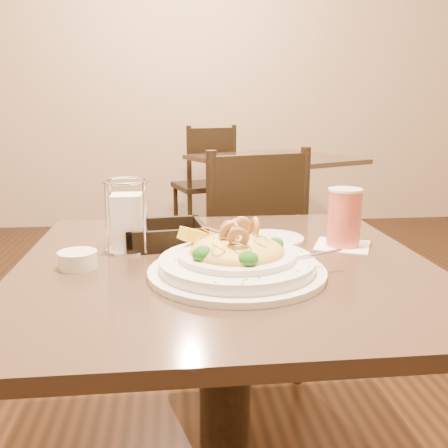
{
  "coord_description": "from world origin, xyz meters",
  "views": [
    {
      "loc": [
        -0.11,
        -1.04,
        1.07
      ],
      "look_at": [
        0.0,
        0.02,
        0.82
      ],
      "focal_mm": 40.0,
      "sensor_mm": 36.0,
      "label": 1
    }
  ],
  "objects": [
    {
      "name": "dining_chair_near",
      "position": [
        0.16,
        0.78,
        0.5
      ],
      "size": [
        0.52,
        0.52,
        0.93
      ],
      "rotation": [
        0.0,
        0.0,
        3.42
      ],
      "color": "black",
      "rests_on": "ground"
    },
    {
      "name": "napkin_caddy",
      "position": [
        -0.22,
        0.11,
        0.81
      ],
      "size": [
        0.11,
        0.11,
        0.17
      ],
      "rotation": [
        0.0,
        0.0,
        0.01
      ],
      "color": "silver",
      "rests_on": "main_table"
    },
    {
      "name": "drink_glass",
      "position": [
        0.3,
        0.09,
        0.81
      ],
      "size": [
        0.17,
        0.17,
        0.14
      ],
      "rotation": [
        0.0,
        0.0,
        -0.43
      ],
      "color": "white",
      "rests_on": "main_table"
    },
    {
      "name": "background_table",
      "position": [
        0.57,
        2.22,
        0.51
      ],
      "size": [
        1.2,
        1.2,
        0.74
      ],
      "rotation": [
        0.0,
        0.0,
        0.43
      ],
      "color": "black",
      "rests_on": "ground"
    },
    {
      "name": "pasta_bowl",
      "position": [
        0.01,
        -0.09,
        0.77
      ],
      "size": [
        0.4,
        0.36,
        0.12
      ],
      "rotation": [
        0.0,
        0.0,
        0.11
      ],
      "color": "white",
      "rests_on": "main_table"
    },
    {
      "name": "butter_ramekin",
      "position": [
        -0.31,
        -0.01,
        0.76
      ],
      "size": [
        0.1,
        0.1,
        0.04
      ],
      "primitive_type": "cylinder",
      "rotation": [
        0.0,
        0.0,
        0.32
      ],
      "color": "white",
      "rests_on": "main_table"
    },
    {
      "name": "side_plate",
      "position": [
        0.13,
        0.16,
        0.74
      ],
      "size": [
        0.18,
        0.18,
        0.01
      ],
      "primitive_type": "cylinder",
      "rotation": [
        0.0,
        0.0,
        -0.06
      ],
      "color": "white",
      "rests_on": "main_table"
    },
    {
      "name": "dining_chair_far",
      "position": [
        0.16,
        2.81,
        0.5
      ],
      "size": [
        0.52,
        0.52,
        0.93
      ],
      "rotation": [
        0.0,
        0.0,
        3.43
      ],
      "color": "black",
      "rests_on": "ground"
    },
    {
      "name": "main_table",
      "position": [
        0.0,
        0.0,
        0.51
      ],
      "size": [
        0.9,
        0.9,
        0.74
      ],
      "color": "black",
      "rests_on": "ground"
    },
    {
      "name": "bread_basket",
      "position": [
        -0.13,
        0.15,
        0.76
      ],
      "size": [
        0.21,
        0.18,
        0.05
      ],
      "rotation": [
        0.0,
        0.0,
        0.12
      ],
      "color": "black",
      "rests_on": "main_table"
    }
  ]
}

